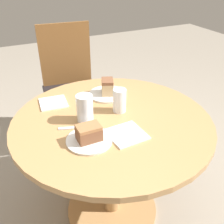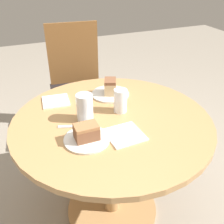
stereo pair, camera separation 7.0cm
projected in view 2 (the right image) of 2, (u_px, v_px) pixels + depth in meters
The scene contains 12 objects.
ground_plane at pixel (112, 209), 1.72m from camera, with size 8.00×8.00×0.00m, color gray.
table at pixel (112, 146), 1.45m from camera, with size 1.03×1.03×0.70m.
chair at pixel (77, 82), 2.25m from camera, with size 0.51×0.52×0.96m.
plate_near at pixel (87, 139), 1.19m from camera, with size 0.21×0.21×0.01m.
plate_far at pixel (110, 94), 1.58m from camera, with size 0.23×0.23×0.01m.
cake_slice_near at pixel (86, 132), 1.17m from camera, with size 0.11×0.08×0.07m.
cake_slice_far at pixel (110, 87), 1.56m from camera, with size 0.10×0.11×0.09m.
glass_lemonade at pixel (120, 102), 1.39m from camera, with size 0.07×0.07×0.13m.
glass_water at pixel (85, 109), 1.31m from camera, with size 0.08×0.08×0.14m.
napkin_stack at pixel (125, 135), 1.23m from camera, with size 0.17×0.17×0.01m.
fork at pixel (75, 126), 1.29m from camera, with size 0.17×0.07×0.00m.
napkin_side at pixel (56, 101), 1.51m from camera, with size 0.16×0.16×0.01m.
Camera 2 is at (-0.43, -1.06, 1.43)m, focal length 42.00 mm.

